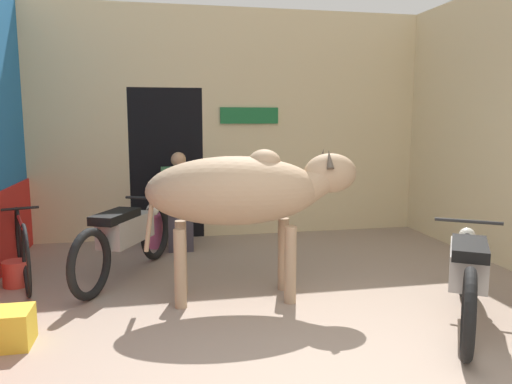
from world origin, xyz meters
TOP-DOWN VIEW (x-y plane):
  - wall_back_with_doorway at (-0.31, 4.67)m, footprint 5.57×0.93m
  - cow at (-0.30, 1.84)m, footprint 2.01×0.80m
  - motorcycle_near at (1.39, 0.88)m, footprint 1.18×1.75m
  - motorcycle_far at (-1.43, 2.72)m, footprint 1.00×1.91m
  - bicycle at (-2.49, 2.77)m, footprint 0.61×1.65m
  - shopkeeper_seated at (-0.80, 3.78)m, footprint 0.45×0.33m
  - plastic_stool at (-1.14, 3.93)m, footprint 0.33×0.33m
  - crate at (-2.27, 1.18)m, footprint 0.44×0.32m
  - bucket at (-2.53, 2.64)m, footprint 0.26×0.26m

SIDE VIEW (x-z plane):
  - bucket at x=-2.53m, z-range 0.00..0.26m
  - crate at x=-2.27m, z-range 0.00..0.28m
  - plastic_stool at x=-1.14m, z-range 0.02..0.48m
  - bicycle at x=-2.49m, z-range 0.00..0.73m
  - motorcycle_near at x=1.39m, z-range 0.06..0.84m
  - motorcycle_far at x=-1.43m, z-range 0.06..0.85m
  - shopkeeper_seated at x=-0.80m, z-range 0.03..1.30m
  - cow at x=-0.30m, z-range 0.31..1.74m
  - wall_back_with_doorway at x=-0.31m, z-range -0.18..3.05m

